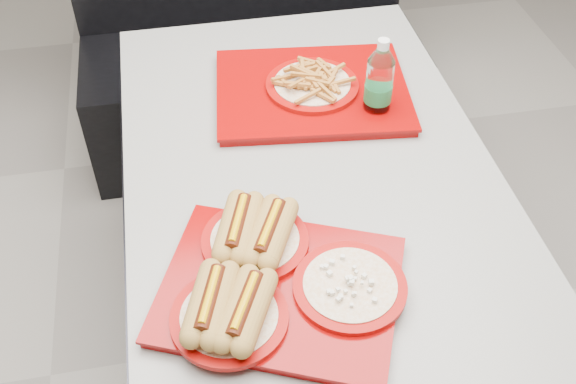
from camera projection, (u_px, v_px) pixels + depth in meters
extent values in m
plane|color=gray|center=(304.00, 334.00, 2.18)|extent=(6.00, 6.00, 0.00)
cylinder|color=black|center=(304.00, 329.00, 2.17)|extent=(0.52, 0.52, 0.05)
cylinder|color=black|center=(306.00, 259.00, 1.92)|extent=(0.11, 0.11, 0.66)
cube|color=black|center=(309.00, 175.00, 1.69)|extent=(0.92, 1.42, 0.01)
cube|color=gray|center=(309.00, 168.00, 1.67)|extent=(0.90, 1.40, 0.04)
cube|color=black|center=(254.00, 93.00, 2.74)|extent=(1.30, 0.55, 0.45)
cube|color=#870403|center=(280.00, 292.00, 1.36)|extent=(0.57, 0.51, 0.02)
cube|color=#870403|center=(280.00, 288.00, 1.36)|extent=(0.58, 0.53, 0.01)
cylinder|color=#950704|center=(229.00, 317.00, 1.29)|extent=(0.23, 0.23, 0.01)
cylinder|color=silver|center=(229.00, 315.00, 1.29)|extent=(0.19, 0.19, 0.01)
cylinder|color=#950704|center=(255.00, 241.00, 1.43)|extent=(0.23, 0.23, 0.01)
cylinder|color=silver|center=(255.00, 239.00, 1.43)|extent=(0.19, 0.19, 0.01)
cylinder|color=#950704|center=(350.00, 286.00, 1.35)|extent=(0.23, 0.23, 0.01)
cylinder|color=silver|center=(350.00, 284.00, 1.34)|extent=(0.19, 0.19, 0.01)
cube|color=#870403|center=(312.00, 93.00, 1.84)|extent=(0.55, 0.45, 0.02)
cube|color=#870403|center=(312.00, 89.00, 1.83)|extent=(0.56, 0.46, 0.01)
cylinder|color=#950704|center=(312.00, 85.00, 1.83)|extent=(0.25, 0.25, 0.01)
cylinder|color=silver|center=(312.00, 83.00, 1.82)|extent=(0.21, 0.21, 0.01)
cylinder|color=silver|center=(378.00, 90.00, 1.73)|extent=(0.07, 0.07, 0.17)
cylinder|color=#1B6D35|center=(378.00, 92.00, 1.74)|extent=(0.07, 0.07, 0.05)
cone|color=silver|center=(382.00, 55.00, 1.66)|extent=(0.07, 0.07, 0.04)
cylinder|color=silver|center=(383.00, 44.00, 1.64)|extent=(0.03, 0.03, 0.02)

